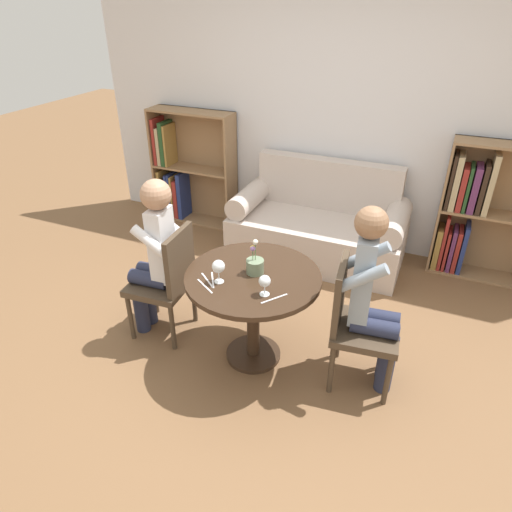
# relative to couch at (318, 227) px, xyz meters

# --- Properties ---
(ground_plane) EXTENTS (16.00, 16.00, 0.00)m
(ground_plane) POSITION_rel_couch_xyz_m (0.00, -1.61, -0.31)
(ground_plane) COLOR brown
(back_wall) EXTENTS (5.20, 0.05, 2.70)m
(back_wall) POSITION_rel_couch_xyz_m (0.00, 0.43, 1.04)
(back_wall) COLOR silver
(back_wall) RESTS_ON ground_plane
(round_table) EXTENTS (0.91, 0.91, 0.71)m
(round_table) POSITION_rel_couch_xyz_m (0.00, -1.61, 0.25)
(round_table) COLOR #382619
(round_table) RESTS_ON ground_plane
(couch) EXTENTS (1.65, 0.80, 0.92)m
(couch) POSITION_rel_couch_xyz_m (0.00, 0.00, 0.00)
(couch) COLOR beige
(couch) RESTS_ON ground_plane
(bookshelf_left) EXTENTS (0.95, 0.28, 1.26)m
(bookshelf_left) POSITION_rel_couch_xyz_m (-1.66, 0.27, 0.25)
(bookshelf_left) COLOR #93704C
(bookshelf_left) RESTS_ON ground_plane
(bookshelf_right) EXTENTS (0.95, 0.28, 1.26)m
(bookshelf_right) POSITION_rel_couch_xyz_m (1.40, 0.27, 0.31)
(bookshelf_right) COLOR #93704C
(bookshelf_right) RESTS_ON ground_plane
(chair_left) EXTENTS (0.45, 0.45, 0.90)m
(chair_left) POSITION_rel_couch_xyz_m (-0.69, -1.61, 0.18)
(chair_left) COLOR #473828
(chair_left) RESTS_ON ground_plane
(chair_right) EXTENTS (0.46, 0.46, 0.90)m
(chair_right) POSITION_rel_couch_xyz_m (0.69, -1.54, 0.18)
(chair_right) COLOR #473828
(chair_right) RESTS_ON ground_plane
(person_left) EXTENTS (0.43, 0.36, 1.27)m
(person_left) POSITION_rel_couch_xyz_m (-0.78, -1.62, 0.37)
(person_left) COLOR #282D47
(person_left) RESTS_ON ground_plane
(person_right) EXTENTS (0.44, 0.37, 1.29)m
(person_right) POSITION_rel_couch_xyz_m (0.78, -1.53, 0.37)
(person_right) COLOR #282D47
(person_right) RESTS_ON ground_plane
(wine_glass_left) EXTENTS (0.08, 0.08, 0.16)m
(wine_glass_left) POSITION_rel_couch_xyz_m (-0.17, -1.77, 0.51)
(wine_glass_left) COLOR white
(wine_glass_left) RESTS_ON round_table
(wine_glass_right) EXTENTS (0.08, 0.08, 0.14)m
(wine_glass_right) POSITION_rel_couch_xyz_m (0.15, -1.79, 0.49)
(wine_glass_right) COLOR white
(wine_glass_right) RESTS_ON round_table
(flower_vase) EXTENTS (0.12, 0.12, 0.25)m
(flower_vase) POSITION_rel_couch_xyz_m (-0.00, -1.58, 0.46)
(flower_vase) COLOR gray
(flower_vase) RESTS_ON round_table
(knife_left_setting) EXTENTS (0.15, 0.13, 0.00)m
(knife_left_setting) POSITION_rel_couch_xyz_m (-0.25, -1.79, 0.40)
(knife_left_setting) COLOR silver
(knife_left_setting) RESTS_ON round_table
(fork_left_setting) EXTENTS (0.11, 0.17, 0.00)m
(fork_left_setting) POSITION_rel_couch_xyz_m (-0.22, -1.77, 0.40)
(fork_left_setting) COLOR silver
(fork_left_setting) RESTS_ON round_table
(knife_right_setting) EXTENTS (0.12, 0.16, 0.00)m
(knife_right_setting) POSITION_rel_couch_xyz_m (0.23, -1.81, 0.40)
(knife_right_setting) COLOR silver
(knife_right_setting) RESTS_ON round_table
(fork_right_setting) EXTENTS (0.17, 0.11, 0.00)m
(fork_right_setting) POSITION_rel_couch_xyz_m (-0.23, -1.86, 0.40)
(fork_right_setting) COLOR silver
(fork_right_setting) RESTS_ON round_table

